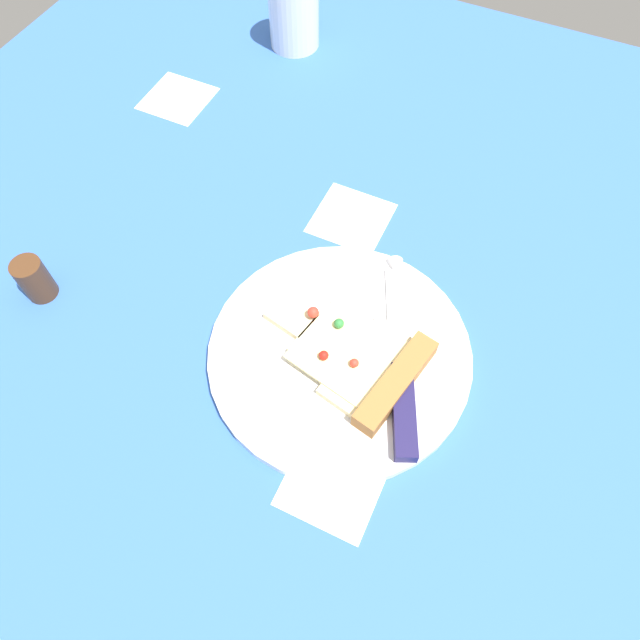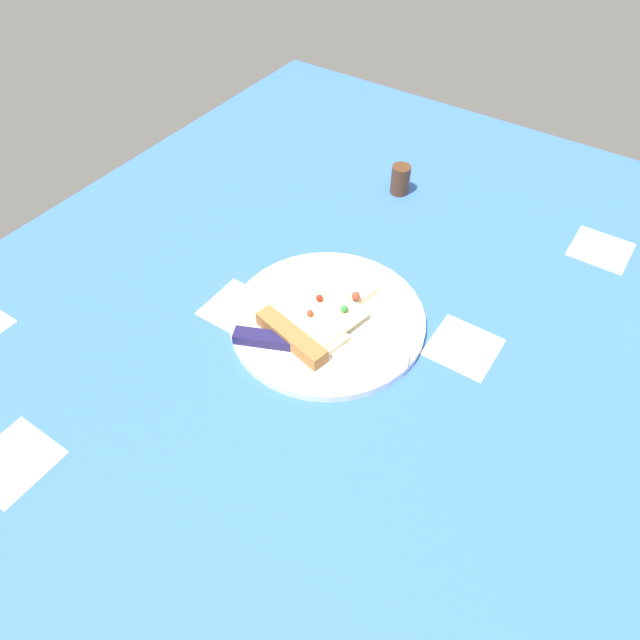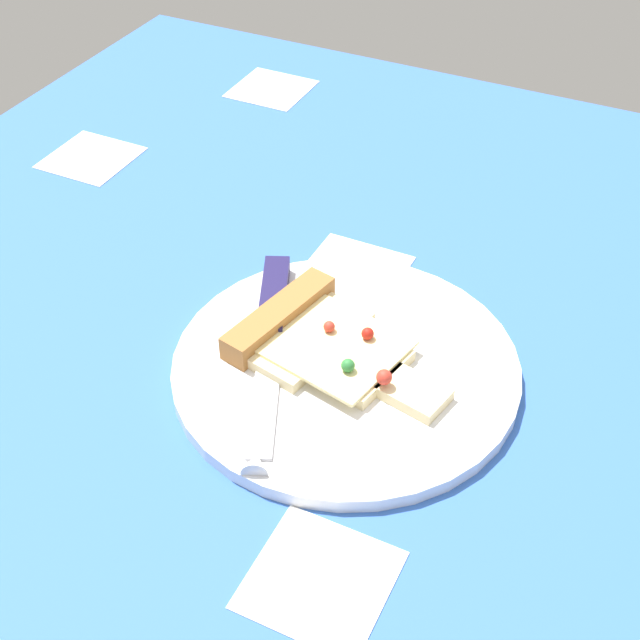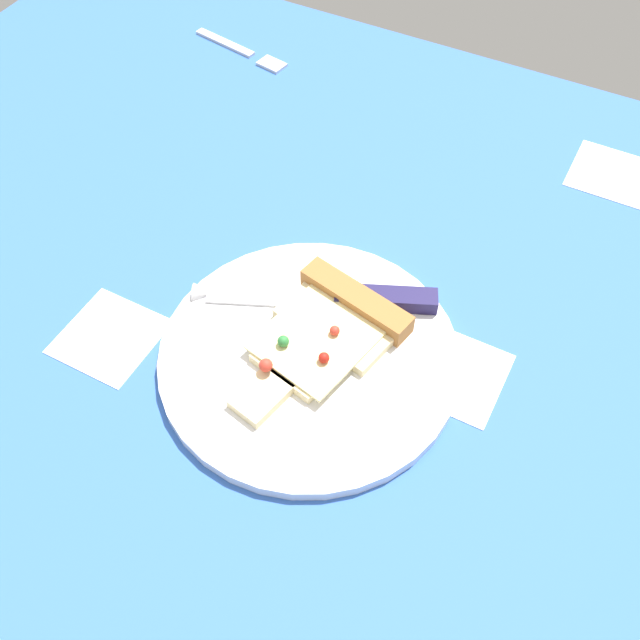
% 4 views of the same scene
% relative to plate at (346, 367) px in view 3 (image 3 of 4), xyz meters
% --- Properties ---
extents(ground_plane, '(1.25, 1.25, 0.03)m').
position_rel_plate_xyz_m(ground_plane, '(-0.07, -0.07, -0.02)').
color(ground_plane, '#3360B7').
rests_on(ground_plane, ground).
extents(plate, '(0.28, 0.28, 0.01)m').
position_rel_plate_xyz_m(plate, '(0.00, 0.00, 0.00)').
color(plate, silver).
rests_on(plate, ground_plane).
extents(pizza_slice, '(0.13, 0.19, 0.03)m').
position_rel_plate_xyz_m(pizza_slice, '(0.01, 0.03, 0.01)').
color(pizza_slice, beige).
rests_on(pizza_slice, plate).
extents(knife, '(0.23, 0.12, 0.02)m').
position_rel_plate_xyz_m(knife, '(-0.00, 0.07, 0.01)').
color(knife, silver).
rests_on(knife, plate).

